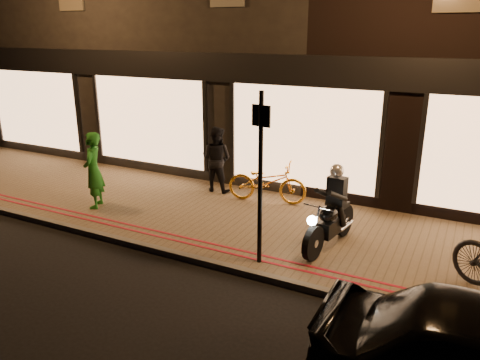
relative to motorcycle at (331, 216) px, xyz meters
name	(u,v)px	position (x,y,z in m)	size (l,w,h in m)	color
ground	(221,271)	(-1.46, -1.60, -0.73)	(90.00, 90.00, 0.00)	black
sidewalk	(268,227)	(-1.46, 0.40, -0.67)	(50.00, 4.00, 0.12)	brown
kerb_stone	(222,267)	(-1.46, -1.55, -0.67)	(50.00, 0.14, 0.12)	#59544C
red_kerb_lines	(236,252)	(-1.46, -1.05, -0.61)	(50.00, 0.26, 0.01)	maroon
building_row	(362,23)	(-1.46, 7.39, 3.51)	(48.00, 10.11, 8.50)	black
motorcycle	(331,216)	(0.00, 0.00, 0.00)	(0.66, 1.93, 1.59)	black
sign_post	(260,171)	(-0.92, -1.19, 1.06)	(0.35, 0.10, 3.00)	black
bicycle_gold	(267,182)	(-2.05, 1.65, -0.12)	(0.66, 1.89, 0.99)	gold
person_green	(93,170)	(-5.42, -0.45, 0.26)	(0.64, 0.42, 1.75)	#1E6D1D
person_dark	(217,159)	(-3.51, 1.82, 0.21)	(0.80, 0.63, 1.65)	black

